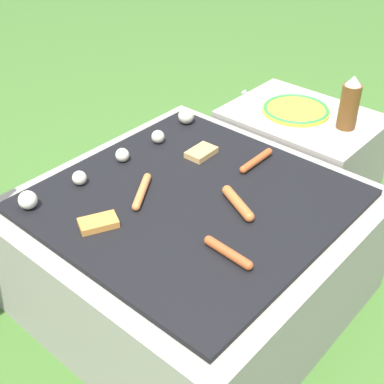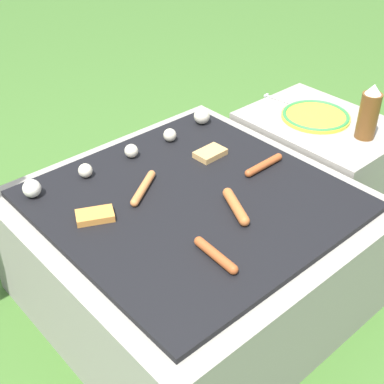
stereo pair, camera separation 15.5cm
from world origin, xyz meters
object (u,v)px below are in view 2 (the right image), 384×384
object	(u,v)px
sausage_front_center	(216,255)
plate_colorful	(316,116)
condiment_bottle	(369,113)
fork_utensil	(283,101)

from	to	relation	value
sausage_front_center	plate_colorful	bearing A→B (deg)	20.80
condiment_bottle	fork_utensil	size ratio (longest dim) A/B	1.06
plate_colorful	fork_utensil	distance (m)	0.17
sausage_front_center	condiment_bottle	size ratio (longest dim) A/B	0.81
sausage_front_center	plate_colorful	world-z (taller)	sausage_front_center
plate_colorful	condiment_bottle	bearing A→B (deg)	-86.75
condiment_bottle	fork_utensil	bearing A→B (deg)	89.25
plate_colorful	fork_utensil	world-z (taller)	plate_colorful
sausage_front_center	plate_colorful	distance (m)	0.87
fork_utensil	sausage_front_center	bearing A→B (deg)	-149.82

